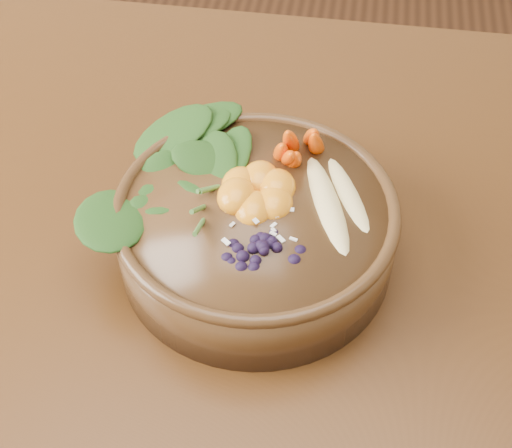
{
  "coord_description": "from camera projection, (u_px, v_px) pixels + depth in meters",
  "views": [
    {
      "loc": [
        0.13,
        -0.39,
        1.27
      ],
      "look_at": [
        0.07,
        0.03,
        0.79
      ],
      "focal_mm": 50.0,
      "sensor_mm": 36.0,
      "label": 1
    }
  ],
  "objects": [
    {
      "name": "stoneware_bowl",
      "position": [
        256.0,
        231.0,
        0.64
      ],
      "size": [
        0.3,
        0.3,
        0.07
      ],
      "primitive_type": "cylinder",
      "rotation": [
        0.0,
        0.0,
        0.23
      ],
      "color": "#482F19",
      "rests_on": "dining_table"
    },
    {
      "name": "coconut_flakes",
      "position": [
        259.0,
        217.0,
        0.61
      ],
      "size": [
        0.09,
        0.08,
        0.01
      ],
      "primitive_type": null,
      "rotation": [
        0.0,
        0.0,
        0.23
      ],
      "color": "white",
      "rests_on": "stoneware_bowl"
    },
    {
      "name": "banana_halves",
      "position": [
        339.0,
        189.0,
        0.62
      ],
      "size": [
        0.09,
        0.14,
        0.02
      ],
      "rotation": [
        0.0,
        0.0,
        0.23
      ],
      "color": "#E0CC84",
      "rests_on": "stoneware_bowl"
    },
    {
      "name": "blueberry_pile",
      "position": [
        264.0,
        237.0,
        0.57
      ],
      "size": [
        0.13,
        0.11,
        0.03
      ],
      "primitive_type": null,
      "rotation": [
        0.0,
        0.0,
        0.23
      ],
      "color": "black",
      "rests_on": "stoneware_bowl"
    },
    {
      "name": "kale_heap",
      "position": [
        209.0,
        151.0,
        0.64
      ],
      "size": [
        0.19,
        0.18,
        0.04
      ],
      "primitive_type": null,
      "rotation": [
        0.0,
        0.0,
        0.23
      ],
      "color": "#244D18",
      "rests_on": "stoneware_bowl"
    },
    {
      "name": "carrot_cluster",
      "position": [
        301.0,
        123.0,
        0.64
      ],
      "size": [
        0.06,
        0.06,
        0.07
      ],
      "primitive_type": null,
      "rotation": [
        0.0,
        0.0,
        0.23
      ],
      "color": "#F04F05",
      "rests_on": "stoneware_bowl"
    },
    {
      "name": "mandarin_cluster",
      "position": [
        257.0,
        182.0,
        0.62
      ],
      "size": [
        0.09,
        0.09,
        0.03
      ],
      "primitive_type": null,
      "rotation": [
        0.0,
        0.0,
        0.23
      ],
      "color": "orange",
      "rests_on": "stoneware_bowl"
    },
    {
      "name": "dining_table",
      "position": [
        188.0,
        329.0,
        0.72
      ],
      "size": [
        1.6,
        0.9,
        0.75
      ],
      "color": "#331C0C",
      "rests_on": "ground"
    }
  ]
}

